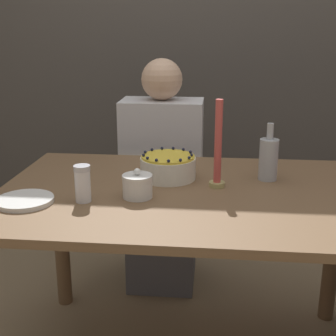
# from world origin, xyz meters

# --- Properties ---
(wall_behind) EXTENTS (8.00, 0.05, 2.60)m
(wall_behind) POSITION_xyz_m (0.00, 1.40, 1.30)
(wall_behind) COLOR #4C4742
(wall_behind) RESTS_ON ground_plane
(dining_table) EXTENTS (1.39, 0.91, 0.76)m
(dining_table) POSITION_xyz_m (0.00, 0.00, 0.64)
(dining_table) COLOR brown
(dining_table) RESTS_ON ground_plane
(cake) EXTENTS (0.22, 0.22, 0.10)m
(cake) POSITION_xyz_m (-0.09, 0.13, 0.80)
(cake) COLOR white
(cake) RESTS_ON dining_table
(sugar_bowl) EXTENTS (0.11, 0.11, 0.10)m
(sugar_bowl) POSITION_xyz_m (-0.17, -0.09, 0.80)
(sugar_bowl) COLOR white
(sugar_bowl) RESTS_ON dining_table
(sugar_shaker) EXTENTS (0.06, 0.06, 0.13)m
(sugar_shaker) POSITION_xyz_m (-0.35, -0.15, 0.82)
(sugar_shaker) COLOR white
(sugar_shaker) RESTS_ON dining_table
(plate_stack) EXTENTS (0.19, 0.19, 0.02)m
(plate_stack) POSITION_xyz_m (-0.54, -0.18, 0.76)
(plate_stack) COLOR white
(plate_stack) RESTS_ON dining_table
(candle) EXTENTS (0.06, 0.06, 0.32)m
(candle) POSITION_xyz_m (0.10, 0.05, 0.89)
(candle) COLOR tan
(candle) RESTS_ON dining_table
(bottle) EXTENTS (0.07, 0.07, 0.22)m
(bottle) POSITION_xyz_m (0.29, 0.16, 0.84)
(bottle) COLOR #B2B7BC
(bottle) RESTS_ON dining_table
(person_man_blue_shirt) EXTENTS (0.40, 0.34, 1.18)m
(person_man_blue_shirt) POSITION_xyz_m (-0.17, 0.66, 0.51)
(person_man_blue_shirt) COLOR #595960
(person_man_blue_shirt) RESTS_ON ground_plane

